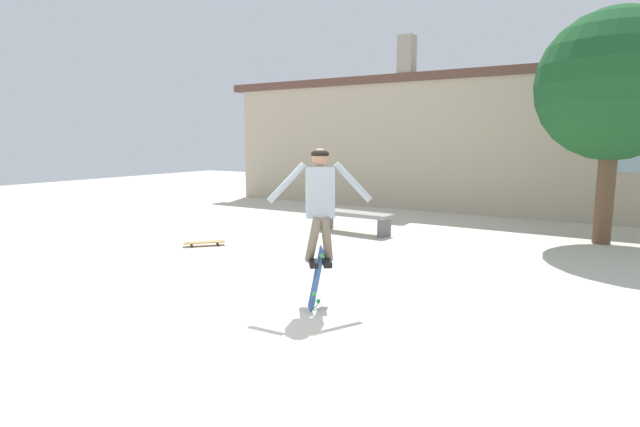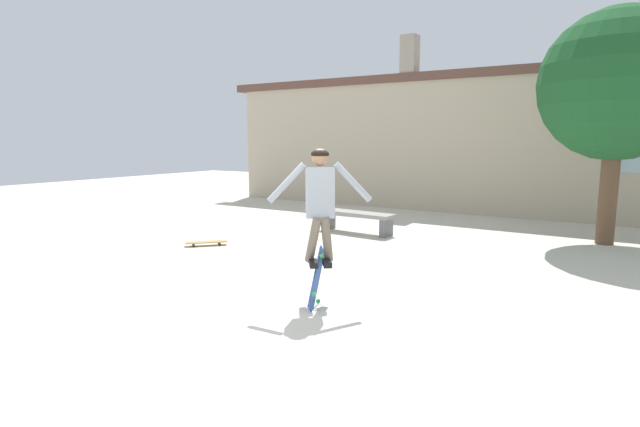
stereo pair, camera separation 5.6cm
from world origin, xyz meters
TOP-DOWN VIEW (x-y plane):
  - ground_plane at (0.00, 0.00)m, footprint 40.00×40.00m
  - building_backdrop at (-0.01, 9.64)m, footprint 16.73×0.52m
  - tree_right at (3.26, 6.95)m, footprint 2.87×2.87m
  - park_bench at (-1.45, 5.38)m, footprint 1.79×0.61m
  - skater at (0.43, 0.89)m, footprint 1.07×0.85m
  - skateboard_flipping at (0.41, 0.84)m, footprint 0.26×0.70m
  - skateboard_resting at (-3.28, 2.63)m, footprint 0.68×0.70m

SIDE VIEW (x-z plane):
  - ground_plane at x=0.00m, z-range 0.00..0.00m
  - skateboard_resting at x=-3.28m, z-range 0.03..0.11m
  - skateboard_flipping at x=0.41m, z-range -0.03..0.71m
  - park_bench at x=-1.45m, z-range 0.11..0.57m
  - skater at x=0.43m, z-range 0.63..2.08m
  - building_backdrop at x=-0.01m, z-range -0.47..4.51m
  - tree_right at x=3.26m, z-range 0.80..5.30m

